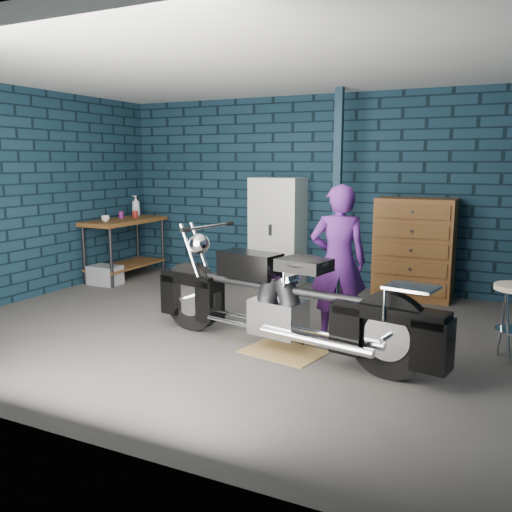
{
  "coord_description": "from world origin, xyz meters",
  "views": [
    {
      "loc": [
        2.69,
        -4.91,
        1.77
      ],
      "look_at": [
        0.17,
        0.3,
        0.76
      ],
      "focal_mm": 38.0,
      "sensor_mm": 36.0,
      "label": 1
    }
  ],
  "objects_px": {
    "workbench": "(125,249)",
    "storage_bin": "(105,275)",
    "locker": "(277,231)",
    "person": "(338,262)",
    "tool_chest": "(414,249)",
    "motorcycle": "(284,293)"
  },
  "relations": [
    {
      "from": "storage_bin",
      "to": "workbench",
      "type": "bearing_deg",
      "value": 92.29
    },
    {
      "from": "storage_bin",
      "to": "person",
      "type": "bearing_deg",
      "value": -12.11
    },
    {
      "from": "person",
      "to": "tool_chest",
      "type": "distance_m",
      "value": 2.0
    },
    {
      "from": "person",
      "to": "storage_bin",
      "type": "distance_m",
      "value": 3.9
    },
    {
      "from": "workbench",
      "to": "locker",
      "type": "relative_size",
      "value": 0.91
    },
    {
      "from": "tool_chest",
      "to": "workbench",
      "type": "bearing_deg",
      "value": -171.3
    },
    {
      "from": "tool_chest",
      "to": "person",
      "type": "bearing_deg",
      "value": -102.08
    },
    {
      "from": "person",
      "to": "tool_chest",
      "type": "bearing_deg",
      "value": -121.72
    },
    {
      "from": "person",
      "to": "locker",
      "type": "relative_size",
      "value": 1.01
    },
    {
      "from": "motorcycle",
      "to": "storage_bin",
      "type": "relative_size",
      "value": 5.84
    },
    {
      "from": "motorcycle",
      "to": "person",
      "type": "height_order",
      "value": "person"
    },
    {
      "from": "locker",
      "to": "workbench",
      "type": "bearing_deg",
      "value": -164.13
    },
    {
      "from": "person",
      "to": "tool_chest",
      "type": "xyz_separation_m",
      "value": [
        0.42,
        1.95,
        -0.12
      ]
    },
    {
      "from": "workbench",
      "to": "storage_bin",
      "type": "xyz_separation_m",
      "value": [
        0.02,
        -0.5,
        -0.32
      ]
    },
    {
      "from": "motorcycle",
      "to": "locker",
      "type": "bearing_deg",
      "value": 125.56
    },
    {
      "from": "tool_chest",
      "to": "storage_bin",
      "type": "bearing_deg",
      "value": -164.71
    },
    {
      "from": "workbench",
      "to": "tool_chest",
      "type": "bearing_deg",
      "value": 8.7
    },
    {
      "from": "workbench",
      "to": "storage_bin",
      "type": "height_order",
      "value": "workbench"
    },
    {
      "from": "person",
      "to": "locker",
      "type": "distance_m",
      "value": 2.47
    },
    {
      "from": "locker",
      "to": "tool_chest",
      "type": "height_order",
      "value": "locker"
    },
    {
      "from": "motorcycle",
      "to": "tool_chest",
      "type": "bearing_deg",
      "value": 85.49
    },
    {
      "from": "workbench",
      "to": "locker",
      "type": "distance_m",
      "value": 2.37
    }
  ]
}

